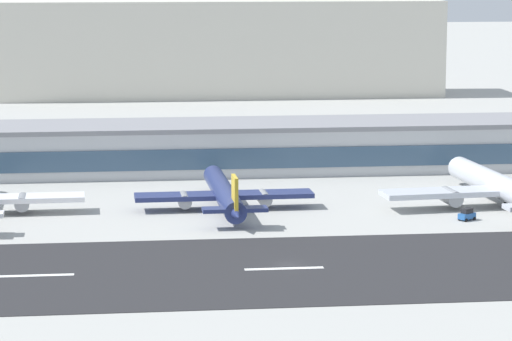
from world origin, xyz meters
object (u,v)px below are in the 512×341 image
at_px(terminal_building, 220,147).
at_px(airliner_gold_tail_gate_1, 225,195).
at_px(service_baggage_tug_1, 467,215).
at_px(airliner_black_tail_gate_2, 506,189).
at_px(distant_hotel_block, 217,48).

xyz_separation_m(terminal_building, airliner_gold_tail_gate_1, (-2.88, -43.07, -2.41)).
bearing_deg(service_baggage_tug_1, airliner_black_tail_gate_2, 10.40).
height_order(terminal_building, airliner_gold_tail_gate_1, terminal_building).
relative_size(distant_hotel_block, service_baggage_tug_1, 42.26).
xyz_separation_m(distant_hotel_block, airliner_gold_tail_gate_1, (-14.82, -192.96, -13.08)).
height_order(terminal_building, distant_hotel_block, distant_hotel_block).
xyz_separation_m(distant_hotel_block, airliner_black_tail_gate_2, (37.72, -196.45, -12.58)).
xyz_separation_m(terminal_building, distant_hotel_block, (11.94, 149.88, 10.67)).
bearing_deg(airliner_black_tail_gate_2, terminal_building, 41.71).
bearing_deg(terminal_building, airliner_gold_tail_gate_1, -93.83).
bearing_deg(terminal_building, distant_hotel_block, 85.45).
height_order(terminal_building, service_baggage_tug_1, terminal_building).
bearing_deg(distant_hotel_block, airliner_gold_tail_gate_1, -94.39).
relative_size(terminal_building, airliner_gold_tail_gate_1, 3.67).
bearing_deg(airliner_gold_tail_gate_1, distant_hotel_block, -5.59).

